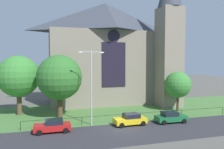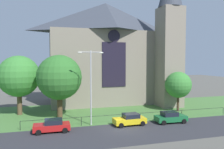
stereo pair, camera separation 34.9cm
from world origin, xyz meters
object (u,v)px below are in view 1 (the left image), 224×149
(tree_left_far, at_px, (19,76))
(parked_car_green, at_px, (171,117))
(tree_right_near, at_px, (178,85))
(streetlamp_near, at_px, (91,79))
(parked_car_yellow, at_px, (130,119))
(tree_left_near, at_px, (59,78))
(parked_car_red, at_px, (53,126))
(church_building, at_px, (110,51))

(tree_left_far, bearing_deg, parked_car_green, -27.72)
(tree_left_far, height_order, tree_right_near, tree_left_far)
(streetlamp_near, relative_size, parked_car_yellow, 2.28)
(tree_left_near, height_order, parked_car_green, tree_left_near)
(tree_right_near, bearing_deg, tree_left_far, 169.68)
(tree_left_far, height_order, tree_left_near, tree_left_near)
(parked_car_green, bearing_deg, parked_car_yellow, 177.69)
(parked_car_red, relative_size, parked_car_green, 0.99)
(parked_car_yellow, bearing_deg, parked_car_red, -0.95)
(parked_car_green, bearing_deg, parked_car_red, -178.99)
(tree_right_near, height_order, streetlamp_near, streetlamp_near)
(tree_right_near, bearing_deg, church_building, 126.62)
(tree_left_near, relative_size, parked_car_yellow, 2.17)
(parked_car_red, bearing_deg, tree_right_near, -164.00)
(tree_left_near, distance_m, streetlamp_near, 6.19)
(tree_left_far, bearing_deg, parked_car_yellow, -35.12)
(church_building, distance_m, parked_car_red, 23.03)
(church_building, xyz_separation_m, tree_left_near, (-10.63, -10.76, -4.33))
(parked_car_yellow, bearing_deg, church_building, -98.82)
(tree_left_far, relative_size, tree_right_near, 1.40)
(parked_car_yellow, bearing_deg, streetlamp_near, -18.25)
(church_building, height_order, parked_car_red, church_building)
(church_building, bearing_deg, parked_car_red, -124.45)
(tree_left_far, bearing_deg, tree_left_near, -32.91)
(tree_left_near, relative_size, parked_car_red, 2.20)
(tree_left_far, xyz_separation_m, parked_car_red, (4.68, -10.35, -5.23))
(tree_left_far, xyz_separation_m, tree_right_near, (25.09, -4.57, -1.58))
(tree_left_near, bearing_deg, tree_right_near, -2.23)
(church_building, distance_m, parked_car_green, 20.29)
(parked_car_yellow, relative_size, parked_car_green, 1.00)
(tree_right_near, bearing_deg, parked_car_green, -129.11)
(tree_right_near, bearing_deg, parked_car_yellow, -152.12)
(tree_left_near, bearing_deg, parked_car_yellow, -36.57)
(tree_right_near, relative_size, streetlamp_near, 0.68)
(parked_car_green, bearing_deg, tree_left_near, 156.52)
(church_building, xyz_separation_m, tree_left_far, (-16.54, -6.93, -4.30))
(tree_left_far, distance_m, tree_right_near, 25.55)
(tree_right_near, xyz_separation_m, parked_car_green, (-4.91, -6.04, -3.65))
(parked_car_red, distance_m, parked_car_yellow, 9.80)
(parked_car_red, xyz_separation_m, parked_car_green, (15.50, -0.25, 0.00))
(church_building, height_order, tree_right_near, church_building)
(tree_left_far, relative_size, parked_car_red, 2.19)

